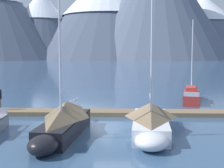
{
  "coord_description": "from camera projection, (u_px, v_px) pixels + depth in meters",
  "views": [
    {
      "loc": [
        -0.52,
        -18.75,
        4.57
      ],
      "look_at": [
        0.0,
        6.0,
        2.0
      ],
      "focal_mm": 51.97,
      "sensor_mm": 36.0,
      "label": 1
    }
  ],
  "objects": [
    {
      "name": "ground_plane",
      "position": [
        114.0,
        128.0,
        19.13
      ],
      "size": [
        700.0,
        700.0,
        0.0
      ],
      "primitive_type": "plane",
      "color": "#38567A"
    },
    {
      "name": "sailboat_far_berth",
      "position": [
        191.0,
        95.0,
        29.17
      ],
      "size": [
        2.84,
        6.49,
        7.32
      ],
      "color": "#B2332D",
      "rests_on": "ground"
    },
    {
      "name": "dock",
      "position": [
        113.0,
        113.0,
        23.09
      ],
      "size": [
        25.92,
        3.11,
        0.3
      ],
      "color": "#846B4C",
      "rests_on": "ground"
    },
    {
      "name": "sailboat_mid_dock_port",
      "position": [
        64.0,
        121.0,
        17.2
      ],
      "size": [
        2.65,
        7.4,
        7.35
      ],
      "color": "black",
      "rests_on": "ground"
    },
    {
      "name": "sailboat_mid_dock_starboard",
      "position": [
        151.0,
        120.0,
        17.73
      ],
      "size": [
        2.67,
        7.16,
        8.53
      ],
      "color": "white",
      "rests_on": "ground"
    },
    {
      "name": "mountain_rear_spur",
      "position": [
        203.0,
        26.0,
        194.5
      ],
      "size": [
        85.59,
        85.59,
        37.35
      ],
      "color": "slate",
      "rests_on": "ground"
    },
    {
      "name": "mountain_central_massif",
      "position": [
        42.0,
        23.0,
        181.2
      ],
      "size": [
        59.6,
        59.6,
        37.8
      ],
      "color": "#424C60",
      "rests_on": "ground"
    },
    {
      "name": "mountain_shoulder_ridge",
      "position": [
        109.0,
        10.0,
        186.31
      ],
      "size": [
        95.16,
        95.16,
        52.21
      ],
      "color": "#4C566B",
      "rests_on": "ground"
    }
  ]
}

